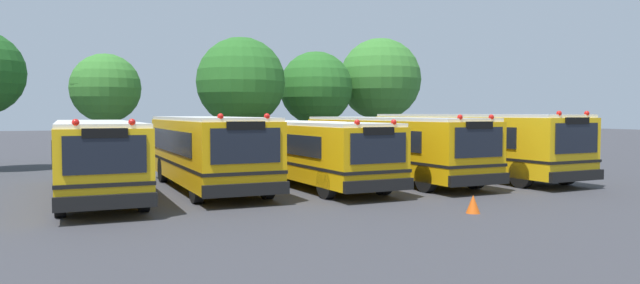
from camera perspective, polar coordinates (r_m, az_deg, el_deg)
name	(u,v)px	position (r m, az deg, el deg)	size (l,w,h in m)	color
ground_plane	(306,184)	(22.46, -1.39, -4.11)	(160.00, 160.00, 0.00)	#38383D
school_bus_0	(95,155)	(20.47, -21.04, -1.16)	(2.72, 10.68, 2.58)	yellow
school_bus_1	(208,149)	(21.25, -10.86, -0.70)	(2.72, 9.45, 2.71)	#EAA80C
school_bus_2	(305,149)	(22.46, -1.49, -0.69)	(2.54, 11.01, 2.53)	#EAA80C
school_bus_3	(390,145)	(24.13, 6.82, -0.30)	(2.59, 10.97, 2.67)	#EAA80C
school_bus_4	(469,142)	(26.13, 14.29, 0.02)	(2.80, 11.42, 2.80)	yellow
tree_1	(103,87)	(31.81, -20.37, 5.01)	(3.53, 3.53, 5.75)	#4C3823
tree_2	(242,82)	(31.50, -7.58, 5.83)	(4.74, 4.74, 6.76)	#4C3823
tree_3	(318,87)	(34.51, -0.19, 5.42)	(4.30, 4.30, 6.34)	#4C3823
tree_4	(379,79)	(37.21, 5.76, 6.14)	(5.14, 5.14, 7.43)	#4C3823
traffic_cone	(473,204)	(16.46, 14.69, -5.87)	(0.38, 0.38, 0.50)	#EA5914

